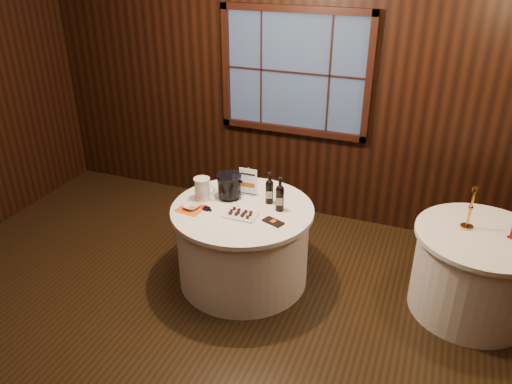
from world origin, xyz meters
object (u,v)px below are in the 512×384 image
at_px(chocolate_box, 273,222).
at_px(red_candle, 512,230).
at_px(port_bottle_left, 269,190).
at_px(ice_bucket, 229,186).
at_px(glass_pitcher, 202,189).
at_px(main_table, 243,244).
at_px(side_table, 474,273).
at_px(sign_stand, 248,186).
at_px(cracker_bowl, 191,207).
at_px(chocolate_plate, 241,214).
at_px(grape_bunch, 208,208).
at_px(brass_candlestick, 470,214).
at_px(port_bottle_right, 280,196).

height_order(chocolate_box, red_candle, red_candle).
bearing_deg(port_bottle_left, chocolate_box, -82.97).
distance_m(port_bottle_left, ice_bucket, 0.38).
distance_m(chocolate_box, glass_pitcher, 0.77).
height_order(main_table, ice_bucket, ice_bucket).
height_order(side_table, sign_stand, sign_stand).
xyz_separation_m(main_table, cracker_bowl, (-0.42, -0.18, 0.40)).
relative_size(main_table, sign_stand, 4.61).
relative_size(side_table, chocolate_box, 5.97).
height_order(main_table, side_table, same).
bearing_deg(side_table, chocolate_box, -164.95).
height_order(ice_bucket, chocolate_box, ice_bucket).
relative_size(side_table, chocolate_plate, 3.74).
bearing_deg(grape_bunch, sign_stand, 60.35).
distance_m(main_table, port_bottle_left, 0.57).
xyz_separation_m(port_bottle_left, ice_bucket, (-0.38, -0.04, -0.01)).
xyz_separation_m(main_table, brass_candlestick, (1.87, 0.36, 0.52)).
height_order(port_bottle_left, ice_bucket, port_bottle_left).
distance_m(sign_stand, grape_bunch, 0.47).
relative_size(chocolate_box, grape_bunch, 1.16).
distance_m(grape_bunch, cracker_bowl, 0.15).
height_order(glass_pitcher, red_candle, glass_pitcher).
bearing_deg(cracker_bowl, main_table, 23.44).
height_order(port_bottle_right, grape_bunch, port_bottle_right).
bearing_deg(glass_pitcher, red_candle, 0.20).
distance_m(grape_bunch, glass_pitcher, 0.23).
distance_m(chocolate_plate, brass_candlestick, 1.89).
bearing_deg(glass_pitcher, brass_candlestick, 2.37).
height_order(sign_stand, port_bottle_left, port_bottle_left).
xyz_separation_m(port_bottle_right, grape_bunch, (-0.59, -0.23, -0.12)).
height_order(chocolate_plate, red_candle, red_candle).
xyz_separation_m(main_table, chocolate_plate, (0.04, -0.14, 0.40)).
relative_size(main_table, ice_bucket, 5.50).
distance_m(main_table, brass_candlestick, 1.97).
height_order(sign_stand, port_bottle_right, port_bottle_right).
height_order(ice_bucket, chocolate_plate, ice_bucket).
bearing_deg(port_bottle_right, port_bottle_left, 130.89).
relative_size(chocolate_plate, red_candle, 1.56).
xyz_separation_m(chocolate_plate, chocolate_box, (0.30, -0.01, -0.01)).
xyz_separation_m(side_table, port_bottle_right, (-1.68, -0.22, 0.52)).
height_order(cracker_bowl, red_candle, red_candle).
height_order(main_table, port_bottle_left, port_bottle_left).
distance_m(port_bottle_left, chocolate_box, 0.37).
height_order(side_table, glass_pitcher, glass_pitcher).
bearing_deg(chocolate_plate, sign_stand, 102.54).
relative_size(grape_bunch, red_candle, 0.84).
bearing_deg(port_bottle_left, port_bottle_right, -54.05).
relative_size(main_table, side_table, 1.19).
relative_size(side_table, brass_candlestick, 2.91).
height_order(sign_stand, brass_candlestick, brass_candlestick).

